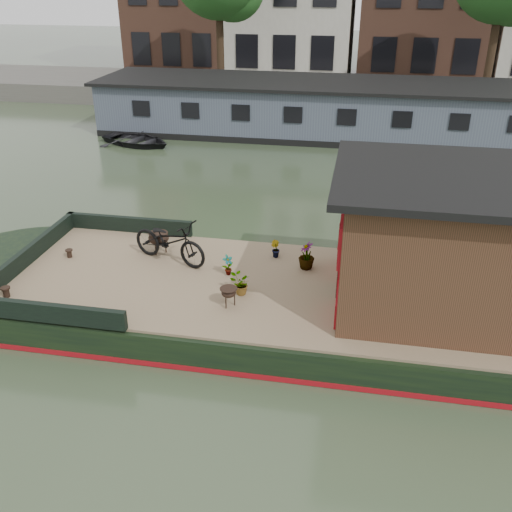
% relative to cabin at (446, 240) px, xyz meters
% --- Properties ---
extents(ground, '(120.00, 120.00, 0.00)m').
position_rel_cabin_xyz_m(ground, '(-2.19, 0.00, -1.88)').
color(ground, '#24301F').
rests_on(ground, ground).
extents(houseboat_hull, '(14.01, 4.02, 0.60)m').
position_rel_cabin_xyz_m(houseboat_hull, '(-3.52, 0.00, -1.60)').
color(houseboat_hull, black).
rests_on(houseboat_hull, ground).
extents(houseboat_deck, '(11.80, 3.80, 0.05)m').
position_rel_cabin_xyz_m(houseboat_deck, '(-2.19, 0.00, -1.25)').
color(houseboat_deck, '#7F674E').
rests_on(houseboat_deck, houseboat_hull).
extents(bow_bulwark, '(3.00, 4.00, 0.35)m').
position_rel_cabin_xyz_m(bow_bulwark, '(-7.25, 0.00, -1.05)').
color(bow_bulwark, black).
rests_on(bow_bulwark, houseboat_deck).
extents(cabin, '(4.00, 3.50, 2.42)m').
position_rel_cabin_xyz_m(cabin, '(0.00, 0.00, 0.00)').
color(cabin, '#342214').
rests_on(cabin, houseboat_deck).
extents(bicycle, '(1.86, 1.17, 0.92)m').
position_rel_cabin_xyz_m(bicycle, '(-5.26, 0.65, -0.77)').
color(bicycle, black).
rests_on(bicycle, houseboat_deck).
extents(potted_plant_a, '(0.27, 0.27, 0.43)m').
position_rel_cabin_xyz_m(potted_plant_a, '(-3.96, 0.29, -1.02)').
color(potted_plant_a, '#95512A').
rests_on(potted_plant_a, houseboat_deck).
extents(potted_plant_b, '(0.25, 0.25, 0.36)m').
position_rel_cabin_xyz_m(potted_plant_b, '(-3.17, 1.25, -1.05)').
color(potted_plant_b, maroon).
rests_on(potted_plant_b, houseboat_deck).
extents(potted_plant_c, '(0.47, 0.45, 0.41)m').
position_rel_cabin_xyz_m(potted_plant_c, '(-3.56, -0.41, -1.02)').
color(potted_plant_c, '#A34A2F').
rests_on(potted_plant_c, houseboat_deck).
extents(potted_plant_d, '(0.39, 0.39, 0.57)m').
position_rel_cabin_xyz_m(potted_plant_d, '(-2.47, 0.86, -0.94)').
color(potted_plant_d, '#965528').
rests_on(potted_plant_d, houseboat_deck).
extents(brazier_front, '(0.35, 0.35, 0.36)m').
position_rel_cabin_xyz_m(brazier_front, '(-3.68, -0.84, -1.05)').
color(brazier_front, black).
rests_on(brazier_front, houseboat_deck).
extents(brazier_rear, '(0.54, 0.54, 0.46)m').
position_rel_cabin_xyz_m(brazier_rear, '(-5.63, 0.99, -1.00)').
color(brazier_rear, black).
rests_on(brazier_rear, houseboat_deck).
extents(bollard_port, '(0.15, 0.15, 0.18)m').
position_rel_cabin_xyz_m(bollard_port, '(-7.41, 0.42, -1.14)').
color(bollard_port, black).
rests_on(bollard_port, houseboat_deck).
extents(bollard_stbd, '(0.17, 0.17, 0.20)m').
position_rel_cabin_xyz_m(bollard_stbd, '(-7.79, -1.30, -1.13)').
color(bollard_stbd, black).
rests_on(bollard_stbd, houseboat_deck).
extents(dinghy, '(3.48, 2.97, 0.61)m').
position_rel_cabin_xyz_m(dinghy, '(-10.13, 11.09, -1.57)').
color(dinghy, black).
rests_on(dinghy, ground).
extents(far_houseboat, '(20.40, 4.40, 2.11)m').
position_rel_cabin_xyz_m(far_houseboat, '(-2.19, 14.00, -0.91)').
color(far_houseboat, '#454F5C').
rests_on(far_houseboat, ground).
extents(quay, '(60.00, 6.00, 0.90)m').
position_rel_cabin_xyz_m(quay, '(-2.19, 20.50, -1.43)').
color(quay, '#47443F').
rests_on(quay, ground).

